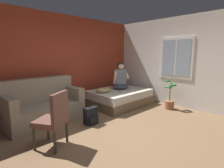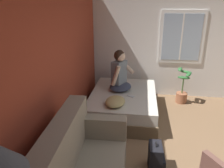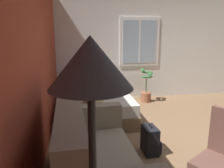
{
  "view_description": "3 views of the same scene",
  "coord_description": "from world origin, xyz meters",
  "px_view_note": "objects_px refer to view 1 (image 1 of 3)",
  "views": [
    {
      "loc": [
        -2.4,
        -2.05,
        1.6
      ],
      "look_at": [
        0.83,
        1.23,
        0.81
      ],
      "focal_mm": 28.0,
      "sensor_mm": 36.0,
      "label": 1
    },
    {
      "loc": [
        -2.65,
        1.3,
        2.29
      ],
      "look_at": [
        0.88,
        1.8,
        0.93
      ],
      "focal_mm": 35.0,
      "sensor_mm": 36.0,
      "label": 2
    },
    {
      "loc": [
        -2.79,
        2.08,
        1.71
      ],
      "look_at": [
        0.9,
        1.44,
        0.83
      ],
      "focal_mm": 35.0,
      "sensor_mm": 36.0,
      "label": 3
    }
  ],
  "objects_px": {
    "couch": "(44,106)",
    "potted_plant": "(170,99)",
    "bed": "(119,97)",
    "side_chair": "(54,118)",
    "backpack": "(91,116)",
    "cell_phone": "(120,91)",
    "person_seated": "(120,78)",
    "throw_pillow": "(103,90)"
  },
  "relations": [
    {
      "from": "backpack",
      "to": "cell_phone",
      "type": "bearing_deg",
      "value": 17.18
    },
    {
      "from": "throw_pillow",
      "to": "potted_plant",
      "type": "relative_size",
      "value": 0.56
    },
    {
      "from": "side_chair",
      "to": "potted_plant",
      "type": "relative_size",
      "value": 1.15
    },
    {
      "from": "person_seated",
      "to": "bed",
      "type": "bearing_deg",
      "value": -147.73
    },
    {
      "from": "couch",
      "to": "cell_phone",
      "type": "distance_m",
      "value": 2.21
    },
    {
      "from": "couch",
      "to": "potted_plant",
      "type": "distance_m",
      "value": 3.47
    },
    {
      "from": "bed",
      "to": "couch",
      "type": "relative_size",
      "value": 1.08
    },
    {
      "from": "bed",
      "to": "throw_pillow",
      "type": "distance_m",
      "value": 0.67
    },
    {
      "from": "couch",
      "to": "cell_phone",
      "type": "height_order",
      "value": "couch"
    },
    {
      "from": "person_seated",
      "to": "backpack",
      "type": "bearing_deg",
      "value": -158.07
    },
    {
      "from": "side_chair",
      "to": "potted_plant",
      "type": "bearing_deg",
      "value": -5.88
    },
    {
      "from": "throw_pillow",
      "to": "bed",
      "type": "bearing_deg",
      "value": -9.72
    },
    {
      "from": "bed",
      "to": "person_seated",
      "type": "relative_size",
      "value": 2.13
    },
    {
      "from": "backpack",
      "to": "cell_phone",
      "type": "distance_m",
      "value": 1.55
    },
    {
      "from": "bed",
      "to": "side_chair",
      "type": "xyz_separation_m",
      "value": [
        -2.68,
        -0.98,
        0.3
      ]
    },
    {
      "from": "backpack",
      "to": "bed",
      "type": "bearing_deg",
      "value": 20.84
    },
    {
      "from": "person_seated",
      "to": "potted_plant",
      "type": "xyz_separation_m",
      "value": [
        0.59,
        -1.43,
        -0.53
      ]
    },
    {
      "from": "side_chair",
      "to": "person_seated",
      "type": "relative_size",
      "value": 1.12
    },
    {
      "from": "backpack",
      "to": "throw_pillow",
      "type": "bearing_deg",
      "value": 34.86
    },
    {
      "from": "bed",
      "to": "side_chair",
      "type": "distance_m",
      "value": 2.87
    },
    {
      "from": "side_chair",
      "to": "throw_pillow",
      "type": "bearing_deg",
      "value": 27.26
    },
    {
      "from": "potted_plant",
      "to": "side_chair",
      "type": "bearing_deg",
      "value": 174.12
    },
    {
      "from": "cell_phone",
      "to": "potted_plant",
      "type": "relative_size",
      "value": 0.17
    },
    {
      "from": "throw_pillow",
      "to": "potted_plant",
      "type": "bearing_deg",
      "value": -47.1
    },
    {
      "from": "throw_pillow",
      "to": "side_chair",
      "type": "bearing_deg",
      "value": -152.74
    },
    {
      "from": "potted_plant",
      "to": "person_seated",
      "type": "bearing_deg",
      "value": 112.47
    },
    {
      "from": "backpack",
      "to": "potted_plant",
      "type": "relative_size",
      "value": 0.54
    },
    {
      "from": "couch",
      "to": "person_seated",
      "type": "relative_size",
      "value": 1.97
    },
    {
      "from": "side_chair",
      "to": "potted_plant",
      "type": "xyz_separation_m",
      "value": [
        3.43,
        -0.35,
        -0.23
      ]
    },
    {
      "from": "person_seated",
      "to": "cell_phone",
      "type": "distance_m",
      "value": 0.54
    },
    {
      "from": "side_chair",
      "to": "person_seated",
      "type": "bearing_deg",
      "value": 20.78
    },
    {
      "from": "person_seated",
      "to": "throw_pillow",
      "type": "xyz_separation_m",
      "value": [
        -0.74,
        0.0,
        -0.29
      ]
    },
    {
      "from": "side_chair",
      "to": "backpack",
      "type": "xyz_separation_m",
      "value": [
        1.07,
        0.37,
        -0.34
      ]
    },
    {
      "from": "couch",
      "to": "person_seated",
      "type": "xyz_separation_m",
      "value": [
        2.48,
        -0.18,
        0.44
      ]
    },
    {
      "from": "person_seated",
      "to": "backpack",
      "type": "distance_m",
      "value": 2.01
    },
    {
      "from": "bed",
      "to": "throw_pillow",
      "type": "height_order",
      "value": "throw_pillow"
    },
    {
      "from": "throw_pillow",
      "to": "person_seated",
      "type": "bearing_deg",
      "value": -0.26
    },
    {
      "from": "cell_phone",
      "to": "bed",
      "type": "bearing_deg",
      "value": 76.08
    },
    {
      "from": "couch",
      "to": "potted_plant",
      "type": "bearing_deg",
      "value": -27.65
    },
    {
      "from": "couch",
      "to": "backpack",
      "type": "distance_m",
      "value": 1.16
    },
    {
      "from": "person_seated",
      "to": "throw_pillow",
      "type": "bearing_deg",
      "value": 179.74
    },
    {
      "from": "backpack",
      "to": "couch",
      "type": "bearing_deg",
      "value": 128.69
    }
  ]
}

